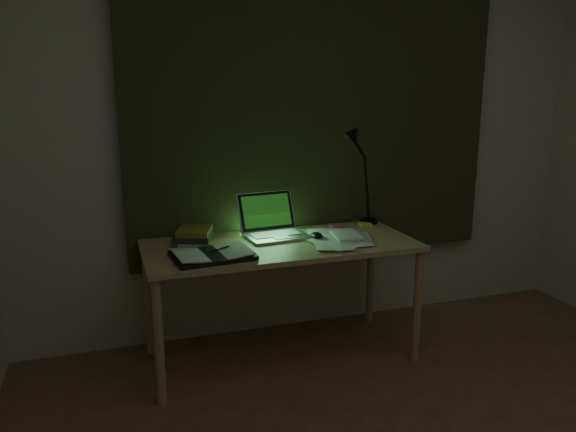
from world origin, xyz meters
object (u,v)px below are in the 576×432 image
(desk, at_px, (281,301))
(laptop, at_px, (277,217))
(open_textbook, at_px, (212,254))
(loose_papers, at_px, (338,237))
(book_stack, at_px, (193,236))
(desk_lamp, at_px, (371,177))

(desk, relative_size, laptop, 3.86)
(open_textbook, distance_m, loose_papers, 0.72)
(loose_papers, bearing_deg, desk, 177.89)
(open_textbook, xyz_separation_m, loose_papers, (0.71, 0.13, -0.01))
(loose_papers, bearing_deg, book_stack, 168.93)
(laptop, distance_m, loose_papers, 0.35)
(open_textbook, bearing_deg, loose_papers, 4.41)
(desk, bearing_deg, book_stack, 162.64)
(book_stack, bearing_deg, loose_papers, -11.07)
(desk, distance_m, book_stack, 0.59)
(laptop, bearing_deg, desk_lamp, 6.83)
(desk_lamp, bearing_deg, loose_papers, -155.04)
(desk_lamp, bearing_deg, desk, -173.13)
(laptop, distance_m, book_stack, 0.46)
(desk_lamp, bearing_deg, book_stack, 171.58)
(open_textbook, relative_size, loose_papers, 1.14)
(laptop, relative_size, open_textbook, 0.98)
(book_stack, relative_size, loose_papers, 0.66)
(laptop, height_order, open_textbook, laptop)
(loose_papers, relative_size, desk_lamp, 0.59)
(book_stack, relative_size, desk_lamp, 0.39)
(book_stack, height_order, loose_papers, book_stack)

